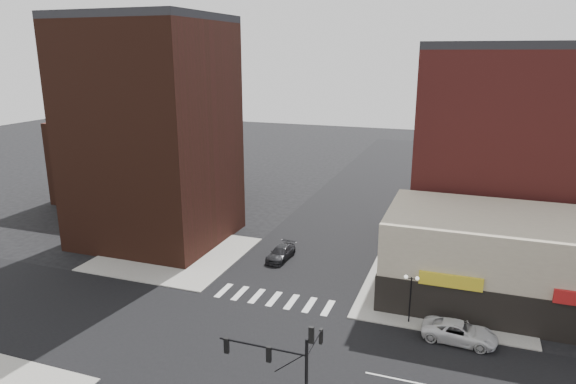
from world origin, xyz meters
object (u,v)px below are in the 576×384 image
(traffic_signal, at_px, (292,365))
(street_lamp_ne, at_px, (411,287))
(white_suv, at_px, (460,332))
(dark_sedan_north, at_px, (281,253))

(traffic_signal, bearing_deg, street_lamp_ne, 73.25)
(street_lamp_ne, bearing_deg, traffic_signal, -106.75)
(white_suv, bearing_deg, traffic_signal, 152.37)
(white_suv, xyz_separation_m, dark_sedan_north, (-18.81, 10.69, -0.08))
(traffic_signal, bearing_deg, white_suv, 58.46)
(traffic_signal, height_order, street_lamp_ne, traffic_signal)
(street_lamp_ne, bearing_deg, dark_sedan_north, 148.13)
(street_lamp_ne, relative_size, dark_sedan_north, 0.85)
(street_lamp_ne, xyz_separation_m, white_suv, (4.03, -1.50, -2.50))
(traffic_signal, height_order, white_suv, traffic_signal)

